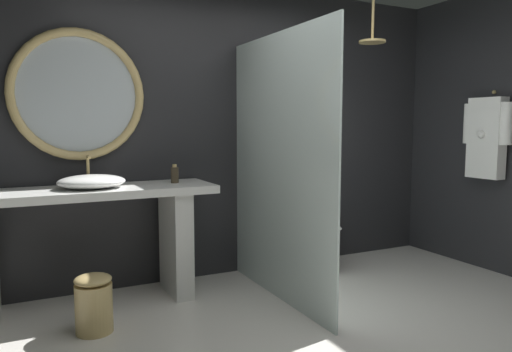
{
  "coord_description": "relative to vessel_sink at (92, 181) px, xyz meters",
  "views": [
    {
      "loc": [
        -1.63,
        -2.16,
        1.36
      ],
      "look_at": [
        -0.09,
        0.94,
        0.99
      ],
      "focal_mm": 33.79,
      "sensor_mm": 36.0,
      "label": 1
    }
  ],
  "objects": [
    {
      "name": "hanging_bathrobe",
      "position": [
        3.36,
        -0.67,
        0.32
      ],
      "size": [
        0.2,
        0.49,
        0.8
      ],
      "color": "tan"
    },
    {
      "name": "side_wall_right",
      "position": [
        3.51,
        -0.75,
        0.35
      ],
      "size": [
        0.1,
        2.47,
        2.6
      ],
      "primitive_type": "cube",
      "color": "#232326",
      "rests_on": "ground_plane"
    },
    {
      "name": "back_wall_panel",
      "position": [
        1.16,
        0.39,
        0.35
      ],
      "size": [
        4.8,
        0.1,
        2.6
      ],
      "primitive_type": "cube",
      "color": "#232326",
      "rests_on": "ground_plane"
    },
    {
      "name": "waste_bin",
      "position": [
        -0.08,
        -0.47,
        -0.75
      ],
      "size": [
        0.24,
        0.24,
        0.39
      ],
      "color": "tan",
      "rests_on": "ground_plane"
    },
    {
      "name": "soap_dispenser",
      "position": [
        0.65,
        0.06,
        0.02
      ],
      "size": [
        0.06,
        0.06,
        0.15
      ],
      "color": "#3D3323",
      "rests_on": "vanity_counter"
    },
    {
      "name": "vessel_sink",
      "position": [
        0.0,
        0.0,
        0.0
      ],
      "size": [
        0.48,
        0.4,
        0.23
      ],
      "color": "white",
      "rests_on": "vanity_counter"
    },
    {
      "name": "shower_glass_panel",
      "position": [
        1.33,
        -0.44,
        0.08
      ],
      "size": [
        0.02,
        1.56,
        2.06
      ],
      "primitive_type": "cube",
      "color": "silver",
      "rests_on": "ground_plane"
    },
    {
      "name": "vanity_counter",
      "position": [
        -0.04,
        0.03,
        -0.37
      ],
      "size": [
        1.9,
        0.57,
        0.9
      ],
      "color": "silver",
      "rests_on": "ground_plane"
    },
    {
      "name": "toilet",
      "position": [
        1.99,
        0.05,
        -0.69
      ],
      "size": [
        0.41,
        0.59,
        0.55
      ],
      "color": "white",
      "rests_on": "ground_plane"
    },
    {
      "name": "rain_shower_head",
      "position": [
        2.43,
        -0.18,
        1.19
      ],
      "size": [
        0.24,
        0.24,
        0.41
      ],
      "color": "tan"
    },
    {
      "name": "round_wall_mirror",
      "position": [
        -0.04,
        0.3,
        0.64
      ],
      "size": [
        1.01,
        0.07,
        1.01
      ],
      "color": "tan"
    }
  ]
}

